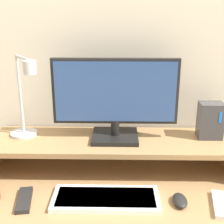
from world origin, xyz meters
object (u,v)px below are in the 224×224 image
(router_dock, at_px, (210,120))
(keyboard, at_px, (106,199))
(mouse, at_px, (180,200))
(remote_control, at_px, (24,200))
(desk_lamp, at_px, (25,103))
(monitor, at_px, (115,98))
(remote_secondary, at_px, (220,204))

(router_dock, bearing_deg, keyboard, -147.32)
(mouse, bearing_deg, remote_control, 179.96)
(router_dock, xyz_separation_m, keyboard, (-0.43, -0.28, -0.20))
(desk_lamp, bearing_deg, monitor, 2.25)
(router_dock, xyz_separation_m, remote_control, (-0.73, -0.29, -0.20))
(mouse, bearing_deg, monitor, 130.84)
(router_dock, height_order, keyboard, router_dock)
(monitor, xyz_separation_m, keyboard, (-0.03, -0.26, -0.30))
(desk_lamp, relative_size, remote_control, 2.28)
(monitor, xyz_separation_m, router_dock, (0.40, 0.02, -0.10))
(monitor, relative_size, remote_control, 3.34)
(router_dock, relative_size, keyboard, 0.40)
(desk_lamp, distance_m, remote_secondary, 0.84)
(monitor, height_order, remote_secondary, monitor)
(monitor, height_order, desk_lamp, desk_lamp)
(desk_lamp, height_order, remote_secondary, desk_lamp)
(remote_secondary, bearing_deg, keyboard, 176.57)
(mouse, distance_m, remote_control, 0.56)
(remote_secondary, bearing_deg, mouse, 174.50)
(router_dock, relative_size, remote_control, 1.00)
(monitor, bearing_deg, router_dock, 2.42)
(remote_secondary, bearing_deg, desk_lamp, 159.98)
(desk_lamp, xyz_separation_m, remote_control, (0.04, -0.26, -0.29))
(remote_control, bearing_deg, remote_secondary, -1.13)
(mouse, bearing_deg, remote_secondary, -5.50)
(monitor, height_order, remote_control, monitor)
(keyboard, bearing_deg, router_dock, 32.68)
(desk_lamp, distance_m, remote_control, 0.39)
(router_dock, xyz_separation_m, remote_secondary, (-0.03, -0.30, -0.20))
(desk_lamp, relative_size, mouse, 3.90)
(monitor, height_order, keyboard, monitor)
(desk_lamp, bearing_deg, remote_control, -80.16)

